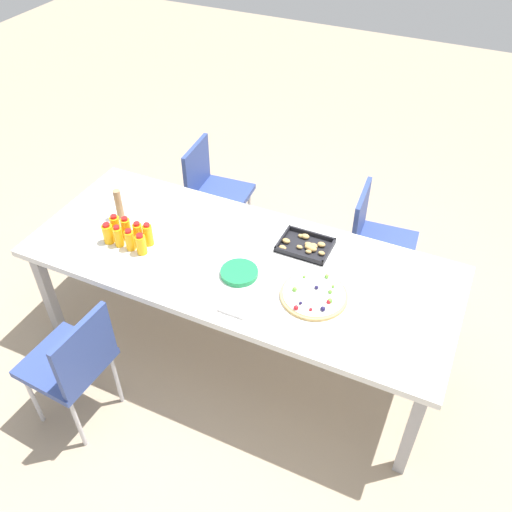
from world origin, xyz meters
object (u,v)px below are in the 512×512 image
(chair_far_right, at_px, (375,237))
(juice_bottle_2, at_px, (130,240))
(juice_bottle_1, at_px, (118,236))
(fruit_pizza, at_px, (314,295))
(snack_tray, at_px, (306,246))
(chair_far_left, at_px, (212,188))
(juice_bottle_7, at_px, (148,235))
(juice_bottle_5, at_px, (126,228))
(plate_stack, at_px, (239,273))
(chair_near_left, at_px, (74,361))
(juice_bottle_4, at_px, (116,226))
(party_table, at_px, (239,266))
(cardboard_tube, at_px, (119,205))
(juice_bottle_6, at_px, (138,233))
(napkin_stack, at_px, (237,305))
(juice_bottle_0, at_px, (108,233))

(chair_far_right, xyz_separation_m, juice_bottle_2, (-1.20, -0.99, 0.31))
(juice_bottle_1, height_order, fruit_pizza, juice_bottle_1)
(chair_far_right, relative_size, snack_tray, 2.79)
(chair_far_left, bearing_deg, juice_bottle_7, 2.80)
(chair_far_left, relative_size, juice_bottle_2, 6.06)
(juice_bottle_5, bearing_deg, plate_stack, -0.80)
(chair_near_left, relative_size, juice_bottle_4, 5.91)
(juice_bottle_5, height_order, fruit_pizza, juice_bottle_5)
(party_table, height_order, juice_bottle_4, juice_bottle_4)
(juice_bottle_5, bearing_deg, snack_tray, 19.95)
(snack_tray, distance_m, cardboard_tube, 1.15)
(juice_bottle_5, xyz_separation_m, juice_bottle_6, (0.08, 0.00, -0.01))
(juice_bottle_6, bearing_deg, chair_far_left, 93.46)
(juice_bottle_1, bearing_deg, juice_bottle_5, 87.67)
(juice_bottle_4, height_order, juice_bottle_6, juice_bottle_4)
(chair_far_right, bearing_deg, fruit_pizza, -11.31)
(chair_far_left, distance_m, juice_bottle_7, 1.03)
(juice_bottle_4, bearing_deg, juice_bottle_7, 1.92)
(party_table, xyz_separation_m, chair_far_right, (0.59, 0.81, -0.19))
(juice_bottle_5, distance_m, snack_tray, 1.04)
(snack_tray, relative_size, cardboard_tube, 1.49)
(party_table, relative_size, chair_near_left, 2.94)
(juice_bottle_6, relative_size, cardboard_tube, 0.68)
(party_table, xyz_separation_m, juice_bottle_4, (-0.75, -0.11, 0.12))
(juice_bottle_7, height_order, cardboard_tube, cardboard_tube)
(napkin_stack, relative_size, cardboard_tube, 0.75)
(chair_near_left, xyz_separation_m, juice_bottle_6, (-0.04, 0.73, 0.31))
(juice_bottle_7, bearing_deg, chair_far_left, 97.33)
(plate_stack, distance_m, cardboard_tube, 0.90)
(juice_bottle_7, xyz_separation_m, napkin_stack, (0.68, -0.23, -0.06))
(chair_far_right, distance_m, snack_tray, 0.68)
(plate_stack, height_order, cardboard_tube, cardboard_tube)
(juice_bottle_6, bearing_deg, juice_bottle_7, 4.03)
(juice_bottle_2, xyz_separation_m, juice_bottle_5, (-0.08, 0.07, 0.01))
(juice_bottle_1, distance_m, napkin_stack, 0.85)
(juice_bottle_2, relative_size, juice_bottle_7, 0.93)
(juice_bottle_4, bearing_deg, juice_bottle_1, -45.28)
(juice_bottle_0, bearing_deg, chair_far_right, 36.49)
(juice_bottle_0, height_order, juice_bottle_5, juice_bottle_5)
(chair_far_left, height_order, juice_bottle_2, juice_bottle_2)
(juice_bottle_5, bearing_deg, chair_far_left, 88.76)
(chair_far_right, bearing_deg, juice_bottle_1, -56.59)
(chair_far_right, xyz_separation_m, juice_bottle_1, (-1.27, -1.00, 0.31))
(chair_near_left, xyz_separation_m, juice_bottle_4, (-0.20, 0.73, 0.31))
(juice_bottle_6, bearing_deg, fruit_pizza, 0.06)
(cardboard_tube, bearing_deg, chair_far_left, 78.42)
(juice_bottle_1, xyz_separation_m, cardboard_tube, (-0.15, 0.22, 0.04))
(fruit_pizza, height_order, napkin_stack, fruit_pizza)
(juice_bottle_0, height_order, snack_tray, juice_bottle_0)
(party_table, xyz_separation_m, chair_far_left, (-0.66, 0.87, -0.19))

